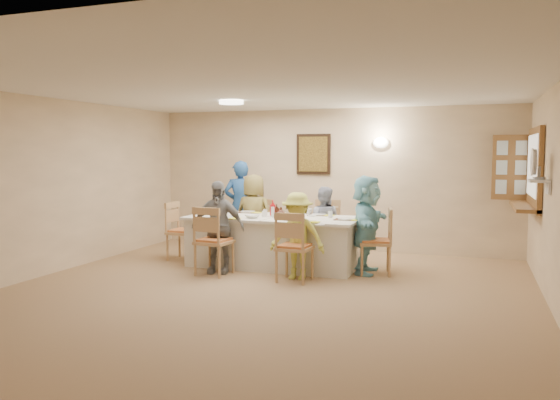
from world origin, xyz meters
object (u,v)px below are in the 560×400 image
(chair_back_left, at_px, (256,227))
(chair_back_right, at_px, (325,230))
(diner_front_left, at_px, (218,227))
(diner_front_right, at_px, (297,236))
(desk_fan, at_px, (537,168))
(diner_right_end, at_px, (367,225))
(serving_hatch, at_px, (535,169))
(chair_front_left, at_px, (214,240))
(caregiver, at_px, (240,205))
(condiment_ketchup, at_px, (273,208))
(chair_right_end, at_px, (375,241))
(chair_left_end, at_px, (183,231))
(diner_back_left, at_px, (254,215))
(chair_front_right, at_px, (295,246))
(diner_back_right, at_px, (323,224))
(dining_table, at_px, (273,242))

(chair_back_left, height_order, chair_back_right, chair_back_right)
(diner_front_left, relative_size, diner_front_right, 1.12)
(desk_fan, xyz_separation_m, diner_right_end, (-2.11, 0.70, -0.85))
(serving_hatch, distance_m, diner_right_end, 2.45)
(chair_front_left, xyz_separation_m, diner_right_end, (2.02, 0.80, 0.21))
(chair_back_right, height_order, caregiver, caregiver)
(chair_back_right, height_order, diner_front_left, diner_front_left)
(diner_right_end, height_order, condiment_ketchup, diner_right_end)
(chair_right_end, xyz_separation_m, caregiver, (-2.60, 1.15, 0.32))
(diner_right_end, bearing_deg, desk_fan, -109.44)
(chair_left_end, bearing_deg, desk_fan, -97.07)
(diner_right_end, bearing_deg, diner_back_left, 70.28)
(chair_back_left, distance_m, chair_left_end, 1.24)
(chair_back_left, bearing_deg, caregiver, 150.41)
(chair_front_right, distance_m, diner_back_right, 1.48)
(dining_table, height_order, diner_back_right, diner_back_right)
(desk_fan, bearing_deg, serving_hatch, 85.34)
(desk_fan, distance_m, diner_right_end, 2.38)
(chair_right_end, xyz_separation_m, diner_right_end, (-0.13, 0.00, 0.23))
(chair_right_end, bearing_deg, diner_front_left, -84.06)
(chair_back_left, height_order, chair_front_left, chair_front_left)
(chair_right_end, bearing_deg, chair_front_left, -81.20)
(dining_table, distance_m, diner_front_right, 0.93)
(desk_fan, xyz_separation_m, condiment_ketchup, (-3.56, 0.75, -0.66))
(chair_right_end, relative_size, diner_back_left, 0.70)
(desk_fan, bearing_deg, diner_right_end, 161.68)
(chair_right_end, height_order, diner_front_right, diner_front_right)
(diner_back_right, distance_m, caregiver, 1.73)
(desk_fan, bearing_deg, chair_front_left, -178.60)
(chair_left_end, xyz_separation_m, diner_right_end, (2.97, 0.00, 0.23))
(chair_front_left, bearing_deg, chair_left_end, -35.56)
(chair_right_end, distance_m, condiment_ketchup, 1.63)
(chair_left_end, distance_m, diner_front_left, 1.18)
(diner_front_left, bearing_deg, desk_fan, -8.36)
(chair_back_right, bearing_deg, diner_back_left, -177.44)
(chair_back_left, relative_size, chair_left_end, 1.00)
(diner_front_right, bearing_deg, dining_table, 131.03)
(diner_back_right, xyz_separation_m, diner_front_left, (-1.20, -1.36, 0.07))
(chair_front_left, bearing_deg, chair_back_left, -85.46)
(diner_back_right, bearing_deg, desk_fan, 152.68)
(desk_fan, bearing_deg, condiment_ketchup, 168.03)
(chair_front_left, height_order, condiment_ketchup, condiment_ketchup)
(desk_fan, bearing_deg, diner_front_left, 179.74)
(chair_front_left, bearing_deg, chair_front_right, -175.46)
(desk_fan, bearing_deg, diner_front_right, 179.63)
(diner_right_end, bearing_deg, diner_front_right, 128.56)
(diner_right_end, bearing_deg, serving_hatch, -74.78)
(serving_hatch, height_order, chair_front_right, serving_hatch)
(dining_table, distance_m, chair_left_end, 1.55)
(serving_hatch, bearing_deg, chair_front_left, -161.11)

